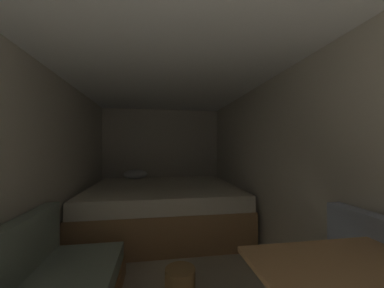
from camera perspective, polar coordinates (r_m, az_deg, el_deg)
ground_plane at (r=2.52m, az=-6.33°, el=-31.53°), size 6.86×6.86×0.00m
wall_back at (r=4.62m, az=-7.85°, el=-3.95°), size 2.46×0.05×2.07m
wall_left at (r=2.44m, az=-36.14°, el=-6.53°), size 0.05×4.86×2.07m
wall_right at (r=2.54m, az=22.18°, el=-6.39°), size 0.05×4.86×2.07m
ceiling_slab at (r=2.31m, az=-6.23°, el=19.72°), size 2.46×4.86×0.05m
bed at (r=3.67m, az=-7.53°, el=-15.74°), size 2.24×2.01×0.86m
wicker_basket at (r=2.20m, az=-3.11°, el=-32.58°), size 0.26×0.26×0.26m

